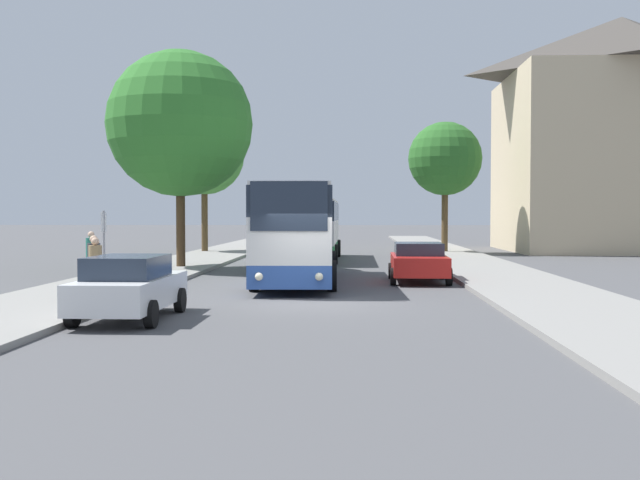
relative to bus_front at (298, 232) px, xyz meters
name	(u,v)px	position (x,y,z in m)	size (l,w,h in m)	color
ground_plane	(307,304)	(0.77, -6.62, -1.85)	(300.00, 300.00, 0.00)	#4C4C4F
sidewalk_left	(58,300)	(-6.23, -6.62, -1.77)	(4.00, 120.00, 0.15)	gray
sidewalk_right	(564,303)	(7.77, -6.62, -1.77)	(4.00, 120.00, 0.15)	gray
building_right_background	(620,134)	(19.91, 24.09, 5.99)	(14.88, 12.82, 15.67)	#C6B28E
bus_front	(298,232)	(0.00, 0.00, 0.00)	(3.02, 11.09, 3.46)	#2D519E
bus_middle	(313,228)	(-0.14, 13.04, -0.12)	(2.84, 10.87, 3.23)	#238942
parked_car_left_curb	(129,286)	(-3.23, -9.85, -1.06)	(1.96, 4.30, 1.51)	silver
parked_car_right_near	(419,261)	(4.41, 0.26, -1.09)	(2.19, 4.21, 1.44)	red
bus_stop_sign	(104,240)	(-5.70, -4.34, -0.18)	(0.08, 0.45, 2.44)	gray
pedestrian_waiting_near	(91,256)	(-6.99, -1.84, -0.82)	(0.36, 0.36, 1.74)	#23232D
pedestrian_waiting_far	(95,268)	(-5.06, -6.92, -0.84)	(0.36, 0.36, 1.69)	#23232D
pedestrian_walking_back	(94,265)	(-5.38, -6.13, -0.83)	(0.36, 0.36, 1.73)	#23232D
tree_left_near	(204,155)	(-7.42, 19.89, 4.40)	(5.09, 5.09, 8.66)	#513D23
tree_left_far	(180,124)	(-5.72, 6.04, 4.66)	(6.51, 6.51, 9.62)	#47331E
tree_right_near	(445,159)	(7.75, 20.11, 4.09)	(4.61, 4.61, 8.12)	#513D23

